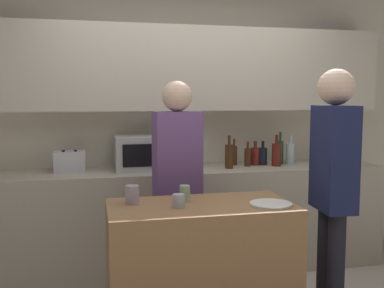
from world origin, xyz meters
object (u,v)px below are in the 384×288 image
(toaster, at_px, (70,161))
(bottle_3, at_px, (255,156))
(plate_on_island, at_px, (271,204))
(person_center, at_px, (333,179))
(cup_1, at_px, (132,195))
(cup_0, at_px, (185,194))
(person_left, at_px, (177,174))
(potted_plant, at_px, (341,142))
(microwave, at_px, (144,153))
(cup_2, at_px, (179,201))
(bottle_1, at_px, (234,155))
(bottle_4, at_px, (263,156))
(bottle_5, at_px, (276,154))
(bottle_7, at_px, (290,153))
(bottle_2, at_px, (248,157))
(bottle_0, at_px, (229,156))
(bottle_6, at_px, (280,152))

(toaster, relative_size, bottle_3, 1.14)
(plate_on_island, relative_size, person_center, 0.15)
(toaster, relative_size, cup_1, 2.23)
(toaster, distance_m, plate_on_island, 1.90)
(cup_0, bearing_deg, person_left, 84.86)
(potted_plant, distance_m, bottle_3, 0.89)
(potted_plant, relative_size, person_left, 0.23)
(microwave, bearing_deg, toaster, 179.86)
(bottle_3, relative_size, cup_2, 2.80)
(cup_2, bearing_deg, person_left, 79.80)
(bottle_1, xyz_separation_m, person_center, (0.19, -1.45, 0.02))
(microwave, relative_size, cup_0, 4.96)
(bottle_4, relative_size, bottle_5, 0.77)
(bottle_7, bearing_deg, bottle_3, 178.33)
(bottle_1, xyz_separation_m, bottle_4, (0.27, -0.05, -0.01))
(bottle_2, bearing_deg, cup_1, -135.22)
(bottle_0, distance_m, bottle_2, 0.23)
(cup_1, bearing_deg, plate_on_island, -15.37)
(bottle_3, bearing_deg, cup_0, -127.31)
(cup_0, relative_size, cup_2, 1.29)
(bottle_1, relative_size, person_center, 0.14)
(bottle_1, xyz_separation_m, bottle_5, (0.37, -0.14, 0.02))
(bottle_3, distance_m, person_left, 1.18)
(microwave, distance_m, bottle_5, 1.23)
(toaster, relative_size, cup_2, 3.19)
(plate_on_island, distance_m, cup_1, 0.86)
(plate_on_island, bearing_deg, bottle_6, 64.28)
(toaster, distance_m, cup_2, 1.52)
(bottle_3, xyz_separation_m, cup_1, (-1.27, -1.22, -0.05))
(toaster, distance_m, bottle_3, 1.69)
(potted_plant, bearing_deg, bottle_6, 177.81)
(cup_2, bearing_deg, bottle_0, 60.28)
(bottle_5, bearing_deg, bottle_1, 158.60)
(person_left, bearing_deg, bottle_7, -153.13)
(bottle_7, bearing_deg, person_center, -104.30)
(microwave, bearing_deg, bottle_1, 4.33)
(cup_1, xyz_separation_m, person_center, (1.27, -0.18, 0.08))
(bottle_3, relative_size, bottle_4, 1.00)
(cup_0, xyz_separation_m, cup_1, (-0.33, 0.02, 0.01))
(cup_1, distance_m, person_center, 1.28)
(bottle_4, relative_size, cup_1, 1.95)
(potted_plant, height_order, bottle_1, potted_plant)
(potted_plant, xyz_separation_m, bottle_6, (-0.63, 0.02, -0.08))
(plate_on_island, bearing_deg, cup_1, 164.63)
(bottle_3, xyz_separation_m, bottle_6, (0.25, 0.01, 0.03))
(bottle_7, bearing_deg, cup_2, -134.93)
(bottle_0, distance_m, plate_on_island, 1.32)
(cup_0, relative_size, cup_1, 0.90)
(bottle_2, height_order, cup_2, bottle_2)
(bottle_2, relative_size, bottle_3, 1.00)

